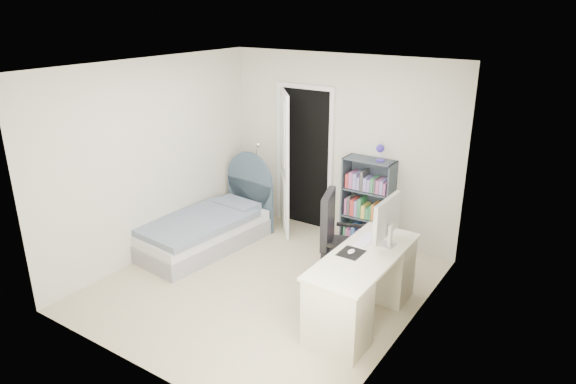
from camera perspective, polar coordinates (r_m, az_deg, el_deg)
The scene contains 8 objects.
room_shell at distance 5.59m, azimuth -2.87°, elevation 0.92°, with size 3.50×3.70×2.60m.
door at distance 7.24m, azimuth 0.41°, elevation 3.68°, with size 0.92×0.66×2.06m.
bed at distance 7.00m, azimuth -8.83°, elevation -3.97°, with size 1.03×1.91×1.13m.
nightstand at distance 7.64m, azimuth -3.43°, elevation -0.81°, with size 0.37×0.37×0.55m.
floor_lamp at distance 7.46m, azimuth -3.33°, elevation 0.02°, with size 0.18×0.18×1.28m.
bookcase at distance 6.94m, azimuth 8.82°, elevation -1.57°, with size 0.67×0.29×1.43m.
desk at distance 5.37m, azimuth 8.39°, elevation -10.03°, with size 0.62×1.54×1.26m.
office_chair at distance 5.67m, azimuth 5.81°, elevation -5.35°, with size 0.67×0.68×1.20m.
Camera 1 is at (3.14, -4.24, 3.09)m, focal length 32.00 mm.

